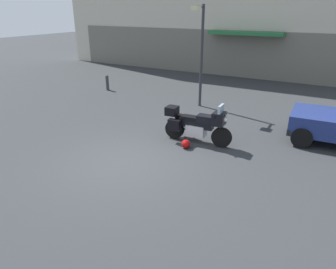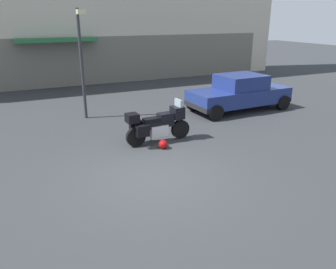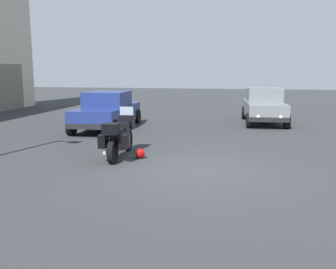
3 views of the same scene
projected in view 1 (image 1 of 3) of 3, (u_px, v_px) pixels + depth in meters
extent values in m
plane|color=#2D3033|center=(127.00, 163.00, 8.77)|extent=(80.00, 80.00, 0.00)
cube|color=#6D675C|center=(255.00, 55.00, 18.77)|extent=(26.46, 0.12, 2.80)
cube|color=#236638|center=(246.00, 33.00, 18.17)|extent=(4.40, 1.10, 0.20)
cylinder|color=black|center=(222.00, 137.00, 9.66)|extent=(0.65, 0.17, 0.64)
cylinder|color=black|center=(175.00, 129.00, 10.33)|extent=(0.65, 0.17, 0.64)
cylinder|color=#B7B7BC|center=(222.00, 124.00, 9.51)|extent=(0.33, 0.09, 0.68)
cube|color=#B7B7BC|center=(196.00, 130.00, 9.97)|extent=(0.62, 0.43, 0.36)
cube|color=black|center=(196.00, 123.00, 9.88)|extent=(1.11, 0.34, 0.28)
cube|color=black|center=(206.00, 119.00, 9.69)|extent=(0.54, 0.37, 0.24)
cube|color=black|center=(191.00, 118.00, 9.91)|extent=(0.58, 0.33, 0.12)
cube|color=black|center=(219.00, 119.00, 9.48)|extent=(0.38, 0.46, 0.40)
cube|color=#8C9EAD|center=(221.00, 110.00, 9.35)|extent=(0.10, 0.40, 0.28)
sphere|color=#EAEACC|center=(225.00, 120.00, 9.41)|extent=(0.14, 0.14, 0.14)
cylinder|color=black|center=(217.00, 115.00, 9.48)|extent=(0.07, 0.62, 0.04)
cylinder|color=#B7B7BC|center=(182.00, 128.00, 10.43)|extent=(0.55, 0.12, 0.09)
cube|color=black|center=(181.00, 120.00, 10.41)|extent=(0.41, 0.22, 0.36)
cube|color=black|center=(174.00, 125.00, 9.95)|extent=(0.41, 0.22, 0.36)
cube|color=black|center=(172.00, 111.00, 10.13)|extent=(0.38, 0.42, 0.28)
cylinder|color=black|center=(194.00, 135.00, 10.29)|extent=(0.03, 0.13, 0.29)
sphere|color=#990C0C|center=(186.00, 144.00, 9.64)|extent=(0.28, 0.28, 0.28)
cube|color=black|center=(292.00, 124.00, 10.46)|extent=(0.20, 1.76, 0.20)
cylinder|color=black|center=(306.00, 121.00, 11.02)|extent=(0.65, 0.25, 0.64)
cylinder|color=black|center=(302.00, 138.00, 9.64)|extent=(0.65, 0.25, 0.64)
cylinder|color=#2D2D33|center=(201.00, 58.00, 13.10)|extent=(0.12, 0.12, 4.21)
cylinder|color=#2D2D33|center=(200.00, 7.00, 12.06)|extent=(0.08, 0.70, 0.08)
cube|color=beige|center=(196.00, 8.00, 11.80)|extent=(0.28, 0.36, 0.16)
cylinder|color=#333338|center=(107.00, 83.00, 16.41)|extent=(0.16, 0.16, 0.73)
sphere|color=#333338|center=(107.00, 76.00, 16.27)|extent=(0.16, 0.16, 0.16)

